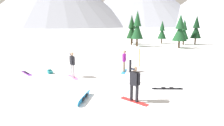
% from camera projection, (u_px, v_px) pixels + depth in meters
% --- Properties ---
extents(ground_plane, '(800.00, 800.00, 0.00)m').
position_uv_depth(ground_plane, '(66.00, 95.00, 10.30)').
color(ground_plane, white).
extents(snowboarder_foreground, '(1.49, 0.95, 2.02)m').
position_uv_depth(snowboarder_foreground, '(134.00, 83.00, 9.21)').
color(snowboarder_foreground, red).
rests_on(snowboarder_foreground, ground_plane).
extents(snowboarder_midground, '(1.26, 1.22, 1.76)m').
position_uv_depth(snowboarder_midground, '(72.00, 64.00, 13.44)').
color(snowboarder_midground, pink).
rests_on(snowboarder_midground, ground_plane).
extents(snowboarder_background, '(0.35, 1.53, 1.68)m').
position_uv_depth(snowboarder_background, '(124.00, 60.00, 15.01)').
color(snowboarder_background, '#1E8CD8').
rests_on(snowboarder_background, ground_plane).
extents(loose_snowboard_far_spare, '(0.22, 1.82, 0.29)m').
position_uv_depth(loose_snowboard_far_spare, '(84.00, 97.00, 9.54)').
color(loose_snowboard_far_spare, '#1E8CD8').
rests_on(loose_snowboard_far_spare, ground_plane).
extents(loose_snowboard_near_right, '(1.82, 0.67, 0.09)m').
position_uv_depth(loose_snowboard_near_right, '(167.00, 88.00, 11.20)').
color(loose_snowboard_near_right, black).
rests_on(loose_snowboard_near_right, ground_plane).
extents(loose_snowboard_near_left, '(1.66, 1.25, 0.09)m').
position_uv_depth(loose_snowboard_near_left, '(27.00, 73.00, 14.63)').
color(loose_snowboard_near_left, '#993FD8').
rests_on(loose_snowboard_near_left, ground_plane).
extents(backpack_teal, '(0.55, 0.55, 0.30)m').
position_uv_depth(backpack_teal, '(50.00, 72.00, 14.62)').
color(backpack_teal, '#1E7A7F').
rests_on(backpack_teal, ground_plane).
extents(backpack_grey, '(0.32, 0.36, 0.47)m').
position_uv_depth(backpack_grey, '(133.00, 79.00, 12.34)').
color(backpack_grey, gray).
rests_on(backpack_grey, ground_plane).
extents(trail_marker_pole, '(0.06, 0.06, 1.58)m').
position_uv_depth(trail_marker_pole, '(139.00, 58.00, 16.75)').
color(trail_marker_pole, orange).
rests_on(trail_marker_pole, ground_plane).
extents(pine_tree_broad, '(1.70, 1.70, 4.39)m').
position_uv_depth(pine_tree_broad, '(184.00, 31.00, 33.48)').
color(pine_tree_broad, '#472D19').
rests_on(pine_tree_broad, ground_plane).
extents(pine_tree_young, '(1.92, 1.92, 5.66)m').
position_uv_depth(pine_tree_young, '(137.00, 27.00, 31.00)').
color(pine_tree_young, '#472D19').
rests_on(pine_tree_young, ground_plane).
extents(pine_tree_twin, '(2.03, 2.03, 4.65)m').
position_uv_depth(pine_tree_twin, '(132.00, 29.00, 36.28)').
color(pine_tree_twin, '#472D19').
rests_on(pine_tree_twin, ground_plane).
extents(pine_tree_tall, '(1.57, 1.57, 4.12)m').
position_uv_depth(pine_tree_tall, '(162.00, 31.00, 35.41)').
color(pine_tree_tall, '#472D19').
rests_on(pine_tree_tall, ground_plane).
extents(pine_tree_leaning, '(1.83, 1.83, 5.00)m').
position_uv_depth(pine_tree_leaning, '(196.00, 29.00, 33.98)').
color(pine_tree_leaning, '#472D19').
rests_on(pine_tree_leaning, ground_plane).
extents(pine_tree_slender, '(1.75, 1.75, 5.06)m').
position_uv_depth(pine_tree_slender, '(132.00, 29.00, 33.37)').
color(pine_tree_slender, '#472D19').
rests_on(pine_tree_slender, ground_plane).
extents(pine_tree_short, '(2.15, 2.15, 5.03)m').
position_uv_depth(pine_tree_short, '(180.00, 30.00, 28.91)').
color(pine_tree_short, '#472D19').
rests_on(pine_tree_short, ground_plane).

